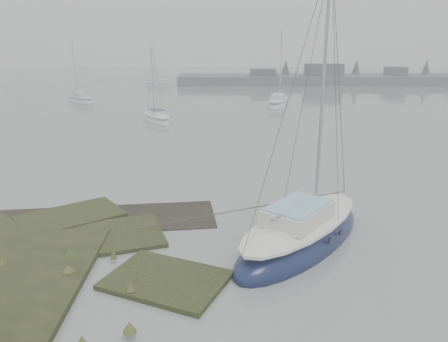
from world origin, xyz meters
TOP-DOWN VIEW (x-y plane):
  - ground at (0.00, 30.00)m, footprint 160.00×160.00m
  - far_shoreline at (26.84, 61.90)m, footprint 60.00×8.00m
  - sailboat_main at (5.11, 2.01)m, footprint 6.73×7.32m
  - sailboat_white at (-3.25, 26.91)m, footprint 3.87×5.31m
  - sailboat_far_a at (-13.95, 39.94)m, footprint 5.05×5.20m
  - sailboat_far_b at (9.05, 36.16)m, footprint 3.89×6.62m
  - sailboat_far_c at (-6.79, 57.96)m, footprint 5.05×2.35m

SIDE VIEW (x-z plane):
  - ground at x=0.00m, z-range 0.00..0.00m
  - sailboat_far_c at x=-6.79m, z-range -3.22..3.64m
  - sailboat_white at x=-3.25m, z-range -3.39..3.84m
  - sailboat_far_a at x=-13.95m, z-range -3.61..4.09m
  - sailboat_far_b at x=9.05m, z-range -4.16..4.71m
  - sailboat_main at x=5.11m, z-range -4.97..5.62m
  - far_shoreline at x=26.84m, z-range -1.22..2.93m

